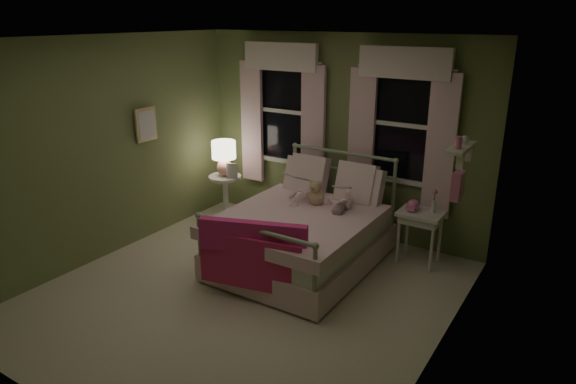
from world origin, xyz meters
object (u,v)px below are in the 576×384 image
Objects in this scene: bed at (304,234)px; nightstand_right at (421,220)px; child_right at (343,183)px; teddy_bear at (316,194)px; table_lamp at (224,155)px; child_left at (302,172)px; nightstand_left at (225,191)px.

nightstand_right is (1.13, 0.74, 0.17)m from bed.
child_right is (0.28, 0.42, 0.55)m from bed.
teddy_bear is 1.71m from table_lamp.
table_lamp is at bearing -18.15° from child_right.
child_right is at bearing 166.84° from child_left.
nightstand_right is (2.80, 0.13, 0.13)m from nightstand_left.
child_left reaches higher than table_lamp.
teddy_bear reaches higher than nightstand_right.
teddy_bear is 1.25m from nightstand_right.
bed is at bearing -20.16° from table_lamp.
child_right is at bearing -5.59° from table_lamp.
child_left is at bearing 123.60° from bed.
bed is 0.49m from teddy_bear.
bed is 6.37× the size of teddy_bear.
bed reaches higher than nightstand_left.
child_left reaches higher than child_right.
bed is at bearing 110.44° from child_left.
bed is 2.76× the size of child_right.
bed is at bearing -20.16° from nightstand_left.
table_lamp is at bearing -177.34° from nightstand_right.
nightstand_right is (1.41, 0.32, -0.43)m from child_left.
teddy_bear is 1.74m from nightstand_left.
table_lamp is at bearing -135.00° from nightstand_left.
table_lamp is at bearing 159.84° from bed.
nightstand_left is at bearing -177.34° from nightstand_right.
nightstand_left is at bearing -18.15° from child_right.
child_right is at bearing 29.50° from teddy_bear.
nightstand_right is at bearing 2.66° from table_lamp.
bed is 1.78m from nightstand_left.
nightstand_right is (0.85, 0.32, -0.39)m from child_right.
nightstand_right is at bearing -171.94° from child_right.
child_right is 1.13× the size of nightstand_left.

